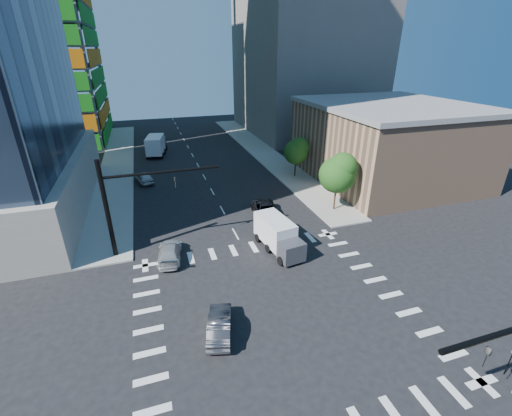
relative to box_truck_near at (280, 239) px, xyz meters
name	(u,v)px	position (x,y,z in m)	size (l,w,h in m)	color
ground	(278,311)	(-3.10, -7.64, -1.30)	(160.00, 160.00, 0.00)	black
road_markings	(278,311)	(-3.10, -7.64, -1.30)	(20.00, 20.00, 0.01)	silver
sidewalk_ne	(262,152)	(9.40, 32.36, -1.23)	(5.00, 60.00, 0.15)	gray
sidewalk_nw	(117,165)	(-15.60, 32.36, -1.23)	(5.00, 60.00, 0.15)	gray
construction_building	(8,2)	(-30.52, 54.29, 23.31)	(25.16, 34.50, 70.60)	slate
commercial_building	(387,141)	(21.90, 14.36, 4.01)	(20.50, 22.50, 10.60)	tan
bg_building_ne	(304,65)	(23.90, 47.36, 12.70)	(24.00, 30.00, 28.00)	#67615D
signal_mast_nw	(124,199)	(-13.10, 3.86, 4.19)	(10.20, 0.40, 9.00)	black
tree_south	(339,172)	(9.53, 6.27, 3.38)	(4.16, 4.16, 6.82)	#382316
tree_north	(297,151)	(9.83, 18.27, 2.68)	(3.54, 3.52, 5.78)	#382316
no_parking_sign	(511,357)	(7.60, -16.64, 0.08)	(0.30, 0.06, 2.20)	black
car_nb_far	(266,211)	(1.21, 7.11, -0.52)	(2.59, 5.62, 1.56)	black
car_sb_near	(170,252)	(-9.88, 1.79, -0.60)	(1.99, 4.88, 1.42)	silver
car_sb_mid	(144,177)	(-11.60, 22.74, -0.51)	(1.87, 4.65, 1.58)	#ABAFB3
car_sb_cross	(220,325)	(-7.54, -8.36, -0.60)	(1.49, 4.29, 1.41)	#454449
box_truck_near	(280,239)	(0.00, 0.00, 0.00)	(3.17, 5.90, 2.95)	black
box_truck_far	(157,146)	(-8.99, 36.88, 0.23)	(4.06, 7.04, 3.47)	black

